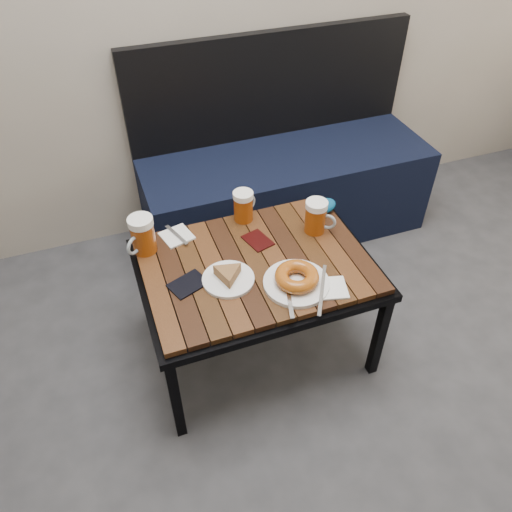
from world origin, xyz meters
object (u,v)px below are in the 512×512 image
object	(u,v)px
cafe_table	(256,271)
passport_burgundy	(258,240)
knit_pouch	(324,206)
plate_pie	(228,276)
passport_navy	(188,284)
plate_bagel	(297,279)
bench	(284,184)
beer_mug_left	(142,235)
beer_mug_centre	(244,206)
beer_mug_right	(316,217)

from	to	relation	value
cafe_table	passport_burgundy	xyz separation A→B (m)	(0.05, 0.11, 0.05)
passport_burgundy	knit_pouch	xyz separation A→B (m)	(0.31, 0.08, 0.02)
plate_pie	passport_navy	bearing A→B (deg)	168.67
cafe_table	plate_bagel	world-z (taller)	plate_bagel
passport_burgundy	knit_pouch	bearing A→B (deg)	-1.04
plate_bagel	bench	bearing A→B (deg)	69.83
plate_bagel	passport_burgundy	world-z (taller)	plate_bagel
beer_mug_left	passport_navy	size ratio (longest dim) A/B	1.17
passport_navy	passport_burgundy	world-z (taller)	same
beer_mug_centre	beer_mug_right	distance (m)	0.29
plate_pie	plate_bagel	size ratio (longest dim) A/B	0.64
plate_bagel	knit_pouch	distance (m)	0.44
plate_bagel	passport_navy	bearing A→B (deg)	159.89
beer_mug_left	knit_pouch	size ratio (longest dim) A/B	1.31
plate_bagel	passport_navy	xyz separation A→B (m)	(-0.35, 0.13, -0.02)
cafe_table	plate_pie	xyz separation A→B (m)	(-0.12, -0.06, 0.06)
passport_navy	beer_mug_centre	bearing A→B (deg)	111.94
beer_mug_centre	bench	bearing A→B (deg)	16.90
cafe_table	knit_pouch	distance (m)	0.41
beer_mug_centre	plate_pie	bearing A→B (deg)	-151.90
beer_mug_right	passport_navy	bearing A→B (deg)	-127.99
bench	passport_navy	bearing A→B (deg)	-132.23
bench	cafe_table	size ratio (longest dim) A/B	1.67
bench	cafe_table	bearing A→B (deg)	-120.01
beer_mug_left	passport_burgundy	bearing A→B (deg)	127.06
plate_pie	knit_pouch	xyz separation A→B (m)	(0.48, 0.25, 0.00)
cafe_table	plate_pie	world-z (taller)	plate_pie
bench	plate_bagel	size ratio (longest dim) A/B	4.92
plate_pie	knit_pouch	distance (m)	0.54
cafe_table	bench	bearing A→B (deg)	59.99
beer_mug_left	plate_bagel	world-z (taller)	beer_mug_left
beer_mug_right	plate_pie	bearing A→B (deg)	-120.39
beer_mug_centre	beer_mug_left	bearing A→B (deg)	153.68
cafe_table	beer_mug_right	world-z (taller)	beer_mug_right
passport_navy	plate_pie	bearing A→B (deg)	57.29
cafe_table	knit_pouch	world-z (taller)	knit_pouch
beer_mug_centre	beer_mug_right	world-z (taller)	beer_mug_right
bench	passport_burgundy	bearing A→B (deg)	-121.12
cafe_table	beer_mug_left	distance (m)	0.43
plate_pie	knit_pouch	world-z (taller)	plate_pie
beer_mug_right	knit_pouch	bearing A→B (deg)	89.33
plate_bagel	knit_pouch	world-z (taller)	plate_bagel
beer_mug_right	passport_burgundy	xyz separation A→B (m)	(-0.23, 0.02, -0.06)
beer_mug_left	knit_pouch	bearing A→B (deg)	139.16
beer_mug_left	passport_navy	distance (m)	0.26
beer_mug_left	knit_pouch	xyz separation A→B (m)	(0.72, -0.01, -0.05)
plate_bagel	passport_navy	distance (m)	0.37
bench	beer_mug_left	distance (m)	0.96
beer_mug_right	beer_mug_centre	bearing A→B (deg)	-175.61
beer_mug_left	plate_bagel	bearing A→B (deg)	101.68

